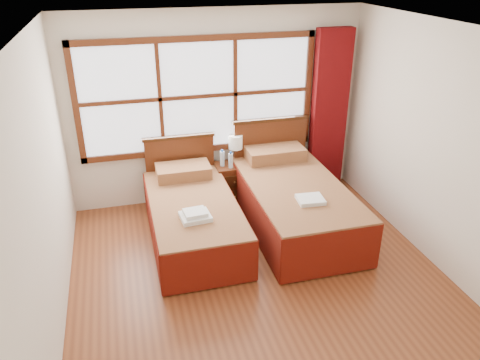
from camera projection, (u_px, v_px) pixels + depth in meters
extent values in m
plane|color=brown|center=(265.00, 289.00, 4.93)|extent=(4.50, 4.50, 0.00)
plane|color=white|center=(272.00, 34.00, 3.80)|extent=(4.50, 4.50, 0.00)
plane|color=silver|center=(216.00, 109.00, 6.32)|extent=(4.00, 0.00, 4.00)
plane|color=silver|center=(40.00, 205.00, 3.90)|extent=(0.00, 4.50, 4.50)
plane|color=silver|center=(452.00, 156.00, 4.83)|extent=(0.00, 4.50, 4.50)
cube|color=white|center=(198.00, 96.00, 6.15)|extent=(3.00, 0.02, 1.40)
cube|color=#552612|center=(200.00, 149.00, 6.45)|extent=(3.16, 0.06, 0.08)
cube|color=#552612|center=(196.00, 38.00, 5.81)|extent=(3.16, 0.06, 0.08)
cube|color=#552612|center=(76.00, 105.00, 5.77)|extent=(0.08, 0.06, 1.56)
cube|color=#552612|center=(308.00, 89.00, 6.49)|extent=(0.08, 0.06, 1.56)
cube|color=#552612|center=(160.00, 99.00, 6.01)|extent=(0.05, 0.05, 1.40)
cube|color=#552612|center=(235.00, 94.00, 6.25)|extent=(0.05, 0.05, 1.40)
cube|color=#552612|center=(198.00, 96.00, 6.13)|extent=(3.00, 0.05, 0.05)
cube|color=#650A0C|center=(329.00, 112.00, 6.63)|extent=(0.50, 0.16, 2.30)
cube|color=#3C1F0C|center=(194.00, 229.00, 5.72)|extent=(0.90, 1.79, 0.29)
cube|color=#611D0D|center=(193.00, 210.00, 5.60)|extent=(1.00, 1.98, 0.24)
cube|color=maroon|center=(152.00, 226.00, 5.55)|extent=(0.03, 1.98, 0.50)
cube|color=maroon|center=(234.00, 215.00, 5.78)|extent=(0.03, 1.98, 0.50)
cube|color=maroon|center=(210.00, 269.00, 4.81)|extent=(1.00, 0.03, 0.50)
cube|color=#611D0D|center=(183.00, 171.00, 6.14)|extent=(0.70, 0.41, 0.16)
cube|color=#552612|center=(181.00, 171.00, 6.45)|extent=(0.93, 0.06, 0.97)
cube|color=#3C1F0C|center=(179.00, 137.00, 6.23)|extent=(0.97, 0.08, 0.04)
cube|color=#3C1F0C|center=(293.00, 214.00, 6.01)|extent=(1.01, 2.03, 0.33)
cube|color=#611D0D|center=(295.00, 193.00, 5.88)|extent=(1.14, 2.25, 0.28)
cube|color=maroon|center=(251.00, 211.00, 5.82)|extent=(0.03, 2.25, 0.56)
cube|color=maroon|center=(335.00, 200.00, 6.09)|extent=(0.03, 2.25, 0.56)
cube|color=maroon|center=(332.00, 254.00, 4.98)|extent=(1.14, 0.03, 0.56)
cube|color=#611D0D|center=(274.00, 153.00, 6.49)|extent=(0.79, 0.46, 0.18)
cube|color=#552612|center=(270.00, 157.00, 6.72)|extent=(1.06, 0.06, 1.10)
cube|color=#3C1F0C|center=(271.00, 120.00, 6.48)|extent=(1.10, 0.08, 0.04)
cube|color=#552612|center=(231.00, 183.00, 6.58)|extent=(0.42, 0.37, 0.56)
cube|color=#3C1F0C|center=(234.00, 196.00, 6.45)|extent=(0.37, 0.02, 0.17)
cube|color=#3C1F0C|center=(234.00, 182.00, 6.35)|extent=(0.37, 0.02, 0.17)
sphere|color=#B2803C|center=(235.00, 197.00, 6.44)|extent=(0.03, 0.03, 0.03)
sphere|color=#B2803C|center=(235.00, 182.00, 6.34)|extent=(0.03, 0.03, 0.03)
cube|color=white|center=(195.00, 217.00, 5.18)|extent=(0.35, 0.31, 0.05)
cube|color=white|center=(195.00, 213.00, 5.16)|extent=(0.26, 0.23, 0.05)
cube|color=white|center=(310.00, 200.00, 5.40)|extent=(0.32, 0.29, 0.05)
cylinder|color=gold|center=(236.00, 160.00, 6.58)|extent=(0.12, 0.12, 0.02)
cylinder|color=gold|center=(236.00, 154.00, 6.54)|extent=(0.03, 0.03, 0.16)
cylinder|color=silver|center=(236.00, 142.00, 6.47)|extent=(0.19, 0.19, 0.19)
cylinder|color=silver|center=(222.00, 159.00, 6.37)|extent=(0.06, 0.06, 0.21)
cylinder|color=#174CB0|center=(222.00, 151.00, 6.32)|extent=(0.03, 0.03, 0.03)
cylinder|color=silver|center=(231.00, 161.00, 6.32)|extent=(0.06, 0.06, 0.21)
cylinder|color=#174CB0|center=(231.00, 153.00, 6.27)|extent=(0.03, 0.03, 0.03)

